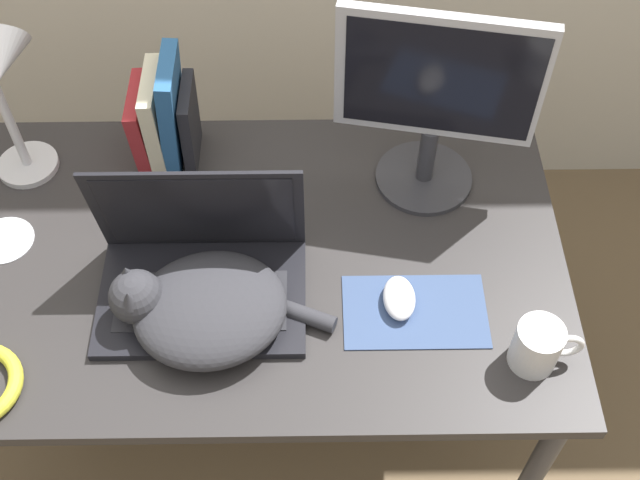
{
  "coord_description": "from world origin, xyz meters",
  "views": [
    {
      "loc": [
        0.13,
        -0.56,
        2.03
      ],
      "look_at": [
        0.14,
        0.34,
        0.83
      ],
      "focal_mm": 45.0,
      "sensor_mm": 36.0,
      "label": 1
    }
  ],
  "objects_px": {
    "computer_mouse": "(399,298)",
    "cd_disc": "(4,240)",
    "external_monitor": "(436,99)",
    "book_row": "(164,120)",
    "laptop": "(201,271)",
    "cat": "(202,307)",
    "mug": "(538,346)",
    "desk_lamp": "(5,83)"
  },
  "relations": [
    {
      "from": "desk_lamp",
      "to": "mug",
      "type": "height_order",
      "value": "desk_lamp"
    },
    {
      "from": "book_row",
      "to": "mug",
      "type": "bearing_deg",
      "value": -36.18
    },
    {
      "from": "cd_disc",
      "to": "desk_lamp",
      "type": "bearing_deg",
      "value": 74.93
    },
    {
      "from": "cat",
      "to": "book_row",
      "type": "relative_size",
      "value": 1.6
    },
    {
      "from": "cat",
      "to": "computer_mouse",
      "type": "xyz_separation_m",
      "value": [
        0.37,
        0.04,
        -0.03
      ]
    },
    {
      "from": "mug",
      "to": "desk_lamp",
      "type": "bearing_deg",
      "value": 154.93
    },
    {
      "from": "book_row",
      "to": "computer_mouse",
      "type": "bearing_deg",
      "value": -39.78
    },
    {
      "from": "mug",
      "to": "cd_disc",
      "type": "bearing_deg",
      "value": 164.4
    },
    {
      "from": "desk_lamp",
      "to": "mug",
      "type": "xyz_separation_m",
      "value": [
        0.98,
        -0.46,
        -0.22
      ]
    },
    {
      "from": "external_monitor",
      "to": "cd_disc",
      "type": "bearing_deg",
      "value": -169.96
    },
    {
      "from": "laptop",
      "to": "mug",
      "type": "height_order",
      "value": "laptop"
    },
    {
      "from": "cat",
      "to": "mug",
      "type": "height_order",
      "value": "cat"
    },
    {
      "from": "computer_mouse",
      "to": "desk_lamp",
      "type": "bearing_deg",
      "value": 155.84
    },
    {
      "from": "external_monitor",
      "to": "book_row",
      "type": "xyz_separation_m",
      "value": [
        -0.55,
        0.08,
        -0.12
      ]
    },
    {
      "from": "mug",
      "to": "laptop",
      "type": "bearing_deg",
      "value": 164.56
    },
    {
      "from": "computer_mouse",
      "to": "desk_lamp",
      "type": "height_order",
      "value": "desk_lamp"
    },
    {
      "from": "cat",
      "to": "computer_mouse",
      "type": "distance_m",
      "value": 0.37
    },
    {
      "from": "external_monitor",
      "to": "cd_disc",
      "type": "relative_size",
      "value": 3.56
    },
    {
      "from": "laptop",
      "to": "cat",
      "type": "height_order",
      "value": "laptop"
    },
    {
      "from": "computer_mouse",
      "to": "desk_lamp",
      "type": "xyz_separation_m",
      "value": [
        -0.74,
        0.33,
        0.25
      ]
    },
    {
      "from": "cat",
      "to": "desk_lamp",
      "type": "bearing_deg",
      "value": 135.42
    },
    {
      "from": "cat",
      "to": "external_monitor",
      "type": "relative_size",
      "value": 0.97
    },
    {
      "from": "computer_mouse",
      "to": "cd_disc",
      "type": "distance_m",
      "value": 0.8
    },
    {
      "from": "cd_disc",
      "to": "computer_mouse",
      "type": "bearing_deg",
      "value": -11.58
    },
    {
      "from": "computer_mouse",
      "to": "book_row",
      "type": "bearing_deg",
      "value": 140.22
    },
    {
      "from": "cat",
      "to": "external_monitor",
      "type": "bearing_deg",
      "value": 38.42
    },
    {
      "from": "laptop",
      "to": "cat",
      "type": "distance_m",
      "value": 0.08
    },
    {
      "from": "computer_mouse",
      "to": "external_monitor",
      "type": "bearing_deg",
      "value": 76.32
    },
    {
      "from": "cd_disc",
      "to": "laptop",
      "type": "bearing_deg",
      "value": -15.84
    },
    {
      "from": "desk_lamp",
      "to": "laptop",
      "type": "bearing_deg",
      "value": -38.16
    },
    {
      "from": "external_monitor",
      "to": "cd_disc",
      "type": "height_order",
      "value": "external_monitor"
    },
    {
      "from": "book_row",
      "to": "mug",
      "type": "height_order",
      "value": "book_row"
    },
    {
      "from": "book_row",
      "to": "cd_disc",
      "type": "height_order",
      "value": "book_row"
    },
    {
      "from": "laptop",
      "to": "computer_mouse",
      "type": "bearing_deg",
      "value": -6.72
    },
    {
      "from": "mug",
      "to": "cd_disc",
      "type": "distance_m",
      "value": 1.06
    },
    {
      "from": "laptop",
      "to": "desk_lamp",
      "type": "bearing_deg",
      "value": 141.84
    },
    {
      "from": "laptop",
      "to": "mug",
      "type": "relative_size",
      "value": 3.07
    },
    {
      "from": "desk_lamp",
      "to": "book_row",
      "type": "bearing_deg",
      "value": 12.36
    },
    {
      "from": "laptop",
      "to": "computer_mouse",
      "type": "height_order",
      "value": "laptop"
    },
    {
      "from": "cat",
      "to": "external_monitor",
      "type": "xyz_separation_m",
      "value": [
        0.44,
        0.35,
        0.18
      ]
    },
    {
      "from": "external_monitor",
      "to": "book_row",
      "type": "height_order",
      "value": "external_monitor"
    },
    {
      "from": "book_row",
      "to": "mug",
      "type": "xyz_separation_m",
      "value": [
        0.71,
        -0.52,
        -0.06
      ]
    }
  ]
}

